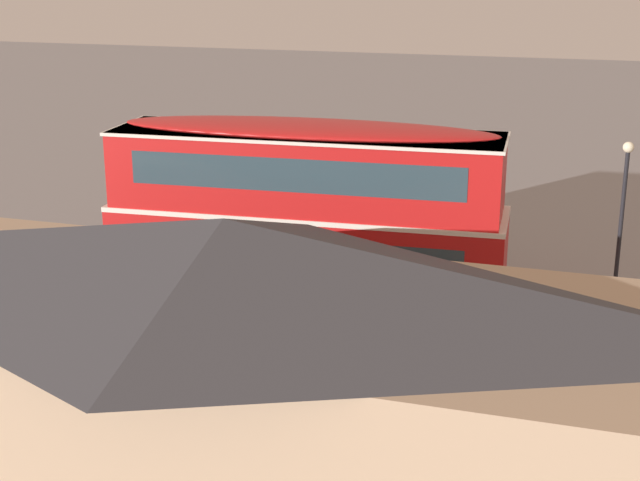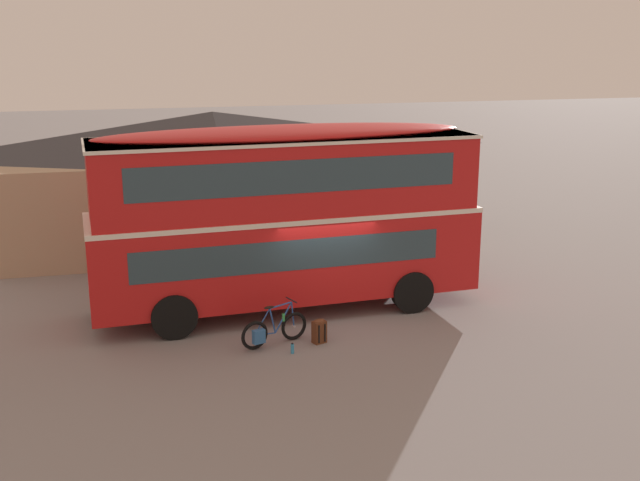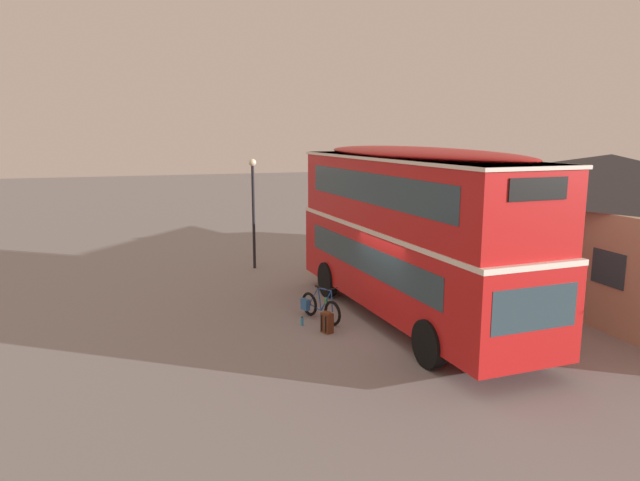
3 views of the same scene
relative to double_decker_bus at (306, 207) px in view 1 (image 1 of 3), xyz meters
name	(u,v)px [view 1 (image 1 of 3)]	position (x,y,z in m)	size (l,w,h in m)	color
ground_plane	(287,294)	(0.78, -0.73, -2.64)	(120.00, 120.00, 0.00)	gray
double_decker_bus	(306,207)	(0.00, 0.00, 0.00)	(9.98, 3.04, 4.79)	black
touring_bicycle	(360,267)	(-0.82, -2.34, -2.27)	(1.66, 0.81, 1.01)	black
backpack_on_ground	(324,265)	(0.26, -2.46, -2.34)	(0.36, 0.33, 0.58)	#592D19
water_bottle_blue_sports	(354,268)	(-0.49, -2.93, -2.53)	(0.08, 0.08, 0.25)	#338CBF
pub_building	(227,340)	(-0.91, 7.49, -0.36)	(14.07, 6.61, 4.47)	tan
street_lamp	(623,203)	(-7.55, -2.79, -0.02)	(0.28, 0.28, 4.19)	black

